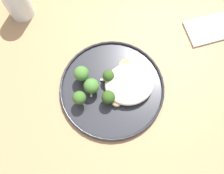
# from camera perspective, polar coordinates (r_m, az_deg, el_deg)

# --- Properties ---
(ground) EXTENTS (6.00, 6.00, 0.00)m
(ground) POSITION_cam_1_polar(r_m,az_deg,el_deg) (1.40, -0.21, -11.48)
(ground) COLOR #665B51
(wooden_dining_table) EXTENTS (1.40, 1.00, 0.74)m
(wooden_dining_table) POSITION_cam_1_polar(r_m,az_deg,el_deg) (0.75, -0.38, -4.94)
(wooden_dining_table) COLOR #9E754C
(wooden_dining_table) RESTS_ON ground
(dinner_plate) EXTENTS (0.29, 0.29, 0.02)m
(dinner_plate) POSITION_cam_1_polar(r_m,az_deg,el_deg) (0.67, 0.00, -0.32)
(dinner_plate) COLOR #232328
(dinner_plate) RESTS_ON wooden_dining_table
(noodle_bed) EXTENTS (0.14, 0.12, 0.04)m
(noodle_bed) POSITION_cam_1_polar(r_m,az_deg,el_deg) (0.66, 4.14, 0.80)
(noodle_bed) COLOR beige
(noodle_bed) RESTS_ON dinner_plate
(seared_scallop_half_hidden) EXTENTS (0.03, 0.03, 0.01)m
(seared_scallop_half_hidden) POSITION_cam_1_polar(r_m,az_deg,el_deg) (0.66, 3.55, -1.10)
(seared_scallop_half_hidden) COLOR #E5C689
(seared_scallop_half_hidden) RESTS_ON dinner_plate
(seared_scallop_large_seared) EXTENTS (0.03, 0.03, 0.01)m
(seared_scallop_large_seared) POSITION_cam_1_polar(r_m,az_deg,el_deg) (0.66, 4.34, 0.61)
(seared_scallop_large_seared) COLOR beige
(seared_scallop_large_seared) RESTS_ON dinner_plate
(seared_scallop_front_small) EXTENTS (0.03, 0.03, 0.01)m
(seared_scallop_front_small) POSITION_cam_1_polar(r_m,az_deg,el_deg) (0.69, 3.17, 5.17)
(seared_scallop_front_small) COLOR #DBB77A
(seared_scallop_front_small) RESTS_ON dinner_plate
(seared_scallop_on_noodles) EXTENTS (0.03, 0.03, 0.01)m
(seared_scallop_on_noodles) POSITION_cam_1_polar(r_m,az_deg,el_deg) (0.65, 1.08, -3.47)
(seared_scallop_on_noodles) COLOR #DBB77A
(seared_scallop_on_noodles) RESTS_ON dinner_plate
(seared_scallop_tilted_round) EXTENTS (0.03, 0.03, 0.01)m
(seared_scallop_tilted_round) POSITION_cam_1_polar(r_m,az_deg,el_deg) (0.68, 1.95, 3.41)
(seared_scallop_tilted_round) COLOR beige
(seared_scallop_tilted_round) RESTS_ON dinner_plate
(seared_scallop_center_golden) EXTENTS (0.03, 0.03, 0.01)m
(seared_scallop_center_golden) POSITION_cam_1_polar(r_m,az_deg,el_deg) (0.68, 7.54, 2.63)
(seared_scallop_center_golden) COLOR #DBB77A
(seared_scallop_center_golden) RESTS_ON dinner_plate
(broccoli_floret_left_leaning) EXTENTS (0.04, 0.04, 0.05)m
(broccoli_floret_left_leaning) POSITION_cam_1_polar(r_m,az_deg,el_deg) (0.63, -0.78, -2.67)
(broccoli_floret_left_leaning) COLOR #89A356
(broccoli_floret_left_leaning) RESTS_ON dinner_plate
(broccoli_floret_split_head) EXTENTS (0.04, 0.04, 0.05)m
(broccoli_floret_split_head) POSITION_cam_1_polar(r_m,az_deg,el_deg) (0.64, -4.86, 0.19)
(broccoli_floret_split_head) COLOR #89A356
(broccoli_floret_split_head) RESTS_ON dinner_plate
(broccoli_floret_near_rim) EXTENTS (0.04, 0.04, 0.06)m
(broccoli_floret_near_rim) POSITION_cam_1_polar(r_m,az_deg,el_deg) (0.65, -7.19, 3.12)
(broccoli_floret_near_rim) COLOR #89A356
(broccoli_floret_near_rim) RESTS_ON dinner_plate
(broccoli_floret_small_sprig) EXTENTS (0.04, 0.04, 0.06)m
(broccoli_floret_small_sprig) POSITION_cam_1_polar(r_m,az_deg,el_deg) (0.63, -7.65, -2.59)
(broccoli_floret_small_sprig) COLOR #7A994C
(broccoli_floret_small_sprig) RESTS_ON dinner_plate
(broccoli_floret_tall_stalk) EXTENTS (0.03, 0.03, 0.05)m
(broccoli_floret_tall_stalk) POSITION_cam_1_polar(r_m,az_deg,el_deg) (0.65, -0.83, 2.60)
(broccoli_floret_tall_stalk) COLOR #7A994C
(broccoli_floret_tall_stalk) RESTS_ON dinner_plate
(onion_sliver_pale_crescent) EXTENTS (0.02, 0.04, 0.00)m
(onion_sliver_pale_crescent) POSITION_cam_1_polar(r_m,az_deg,el_deg) (0.67, -4.99, -0.84)
(onion_sliver_pale_crescent) COLOR silver
(onion_sliver_pale_crescent) RESTS_ON dinner_plate
(onion_sliver_long_sliver) EXTENTS (0.04, 0.03, 0.00)m
(onion_sliver_long_sliver) POSITION_cam_1_polar(r_m,az_deg,el_deg) (0.67, -0.99, 1.40)
(onion_sliver_long_sliver) COLOR silver
(onion_sliver_long_sliver) RESTS_ON dinner_plate
(water_glass) EXTENTS (0.07, 0.07, 0.12)m
(water_glass) POSITION_cam_1_polar(r_m,az_deg,el_deg) (0.81, -21.45, 18.13)
(water_glass) COLOR silver
(water_glass) RESTS_ON wooden_dining_table
(folded_napkin) EXTENTS (0.16, 0.11, 0.01)m
(folded_napkin) POSITION_cam_1_polar(r_m,az_deg,el_deg) (0.82, 22.22, 12.58)
(folded_napkin) COLOR silver
(folded_napkin) RESTS_ON wooden_dining_table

